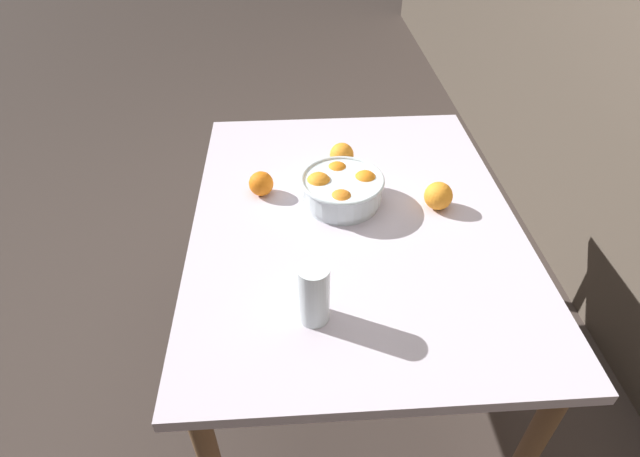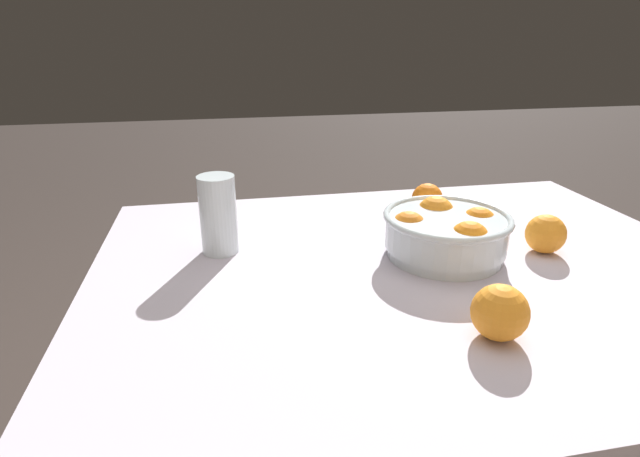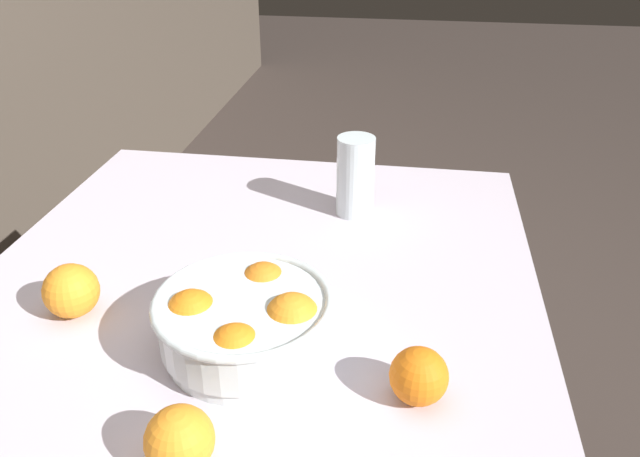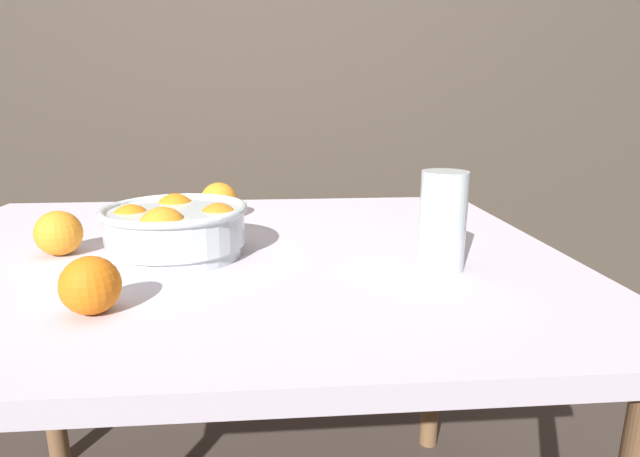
{
  "view_description": "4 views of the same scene",
  "coord_description": "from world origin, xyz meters",
  "px_view_note": "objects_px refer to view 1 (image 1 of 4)",
  "views": [
    {
      "loc": [
        1.05,
        -0.16,
        1.55
      ],
      "look_at": [
        0.12,
        -0.1,
        0.77
      ],
      "focal_mm": 28.0,
      "sensor_mm": 36.0,
      "label": 1
    },
    {
      "loc": [
        0.32,
        0.76,
        1.1
      ],
      "look_at": [
        0.16,
        -0.05,
        0.77
      ],
      "focal_mm": 28.0,
      "sensor_mm": 36.0,
      "label": 2
    },
    {
      "loc": [
        -0.69,
        -0.22,
        1.25
      ],
      "look_at": [
        0.13,
        -0.1,
        0.78
      ],
      "focal_mm": 35.0,
      "sensor_mm": 36.0,
      "label": 3
    },
    {
      "loc": [
        0.1,
        -0.83,
        0.95
      ],
      "look_at": [
        0.16,
        -0.07,
        0.76
      ],
      "focal_mm": 28.0,
      "sensor_mm": 36.0,
      "label": 4
    }
  ],
  "objects_px": {
    "orange_loose_front": "(261,184)",
    "juice_glass": "(314,296)",
    "orange_loose_near_bowl": "(342,155)",
    "orange_loose_aside": "(438,196)",
    "fruit_bowl": "(341,188)"
  },
  "relations": [
    {
      "from": "fruit_bowl",
      "to": "orange_loose_front",
      "type": "bearing_deg",
      "value": -103.95
    },
    {
      "from": "juice_glass",
      "to": "orange_loose_front",
      "type": "relative_size",
      "value": 2.11
    },
    {
      "from": "juice_glass",
      "to": "orange_loose_near_bowl",
      "type": "relative_size",
      "value": 2.01
    },
    {
      "from": "fruit_bowl",
      "to": "orange_loose_aside",
      "type": "height_order",
      "value": "fruit_bowl"
    },
    {
      "from": "orange_loose_near_bowl",
      "to": "orange_loose_aside",
      "type": "xyz_separation_m",
      "value": [
        0.23,
        0.24,
        0.0
      ]
    },
    {
      "from": "juice_glass",
      "to": "orange_loose_aside",
      "type": "height_order",
      "value": "juice_glass"
    },
    {
      "from": "orange_loose_aside",
      "to": "orange_loose_front",
      "type": "bearing_deg",
      "value": -101.07
    },
    {
      "from": "orange_loose_near_bowl",
      "to": "fruit_bowl",
      "type": "bearing_deg",
      "value": -6.06
    },
    {
      "from": "fruit_bowl",
      "to": "orange_loose_front",
      "type": "relative_size",
      "value": 3.31
    },
    {
      "from": "juice_glass",
      "to": "orange_loose_near_bowl",
      "type": "xyz_separation_m",
      "value": [
        -0.6,
        0.12,
        -0.03
      ]
    },
    {
      "from": "orange_loose_aside",
      "to": "juice_glass",
      "type": "bearing_deg",
      "value": -44.39
    },
    {
      "from": "juice_glass",
      "to": "orange_loose_aside",
      "type": "distance_m",
      "value": 0.52
    },
    {
      "from": "orange_loose_near_bowl",
      "to": "juice_glass",
      "type": "bearing_deg",
      "value": -11.2
    },
    {
      "from": "juice_glass",
      "to": "orange_loose_near_bowl",
      "type": "bearing_deg",
      "value": 168.8
    },
    {
      "from": "orange_loose_front",
      "to": "juice_glass",
      "type": "bearing_deg",
      "value": 14.97
    }
  ]
}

